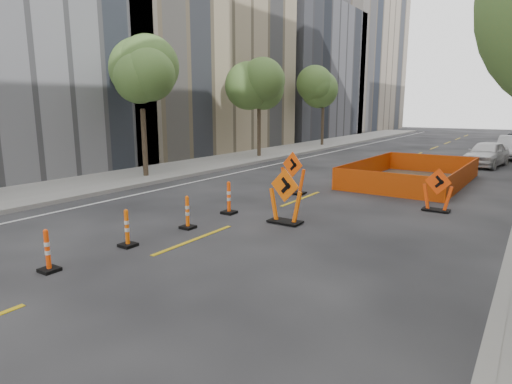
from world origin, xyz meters
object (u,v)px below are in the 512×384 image
Objects in this scene: channelizer_5 at (187,212)px; channelizer_6 at (229,198)px; chevron_sign_right at (438,190)px; parked_car_mid at (512,147)px; chevron_sign_center at (285,196)px; parked_car_near at (487,154)px; channelizer_3 at (47,250)px; chevron_sign_left at (293,173)px; channelizer_4 at (127,228)px.

channelizer_6 is (-0.05, 2.02, 0.05)m from channelizer_5.
parked_car_mid is (1.15, 18.13, 0.03)m from chevron_sign_right.
chevron_sign_center is 17.54m from parked_car_near.
chevron_sign_right is (3.46, 4.06, -0.11)m from chevron_sign_center.
chevron_sign_center is 0.36× the size of parked_car_mid.
chevron_sign_center is 1.15× the size of chevron_sign_right.
channelizer_3 is 6.48m from chevron_sign_center.
channelizer_6 is 4.02m from chevron_sign_left.
parked_car_mid is at bearing 85.84° from chevron_sign_center.
chevron_sign_left is 0.37× the size of parked_car_mid.
channelizer_5 is 0.57× the size of chevron_sign_left.
chevron_sign_center reaches higher than parked_car_near.
parked_car_mid reaches higher than chevron_sign_right.
chevron_sign_left reaches higher than channelizer_3.
parked_car_mid is (6.81, 26.22, 0.27)m from channelizer_4.
parked_car_mid is at bearing 87.75° from parked_car_near.
channelizer_5 is at bearing -121.56° from chevron_sign_right.
channelizer_6 is 0.23× the size of parked_car_mid.
channelizer_5 is 2.89m from chevron_sign_center.
channelizer_4 is 0.21× the size of parked_car_mid.
channelizer_6 is at bearing -172.43° from chevron_sign_center.
channelizer_4 is (0.08, 2.02, 0.01)m from channelizer_3.
channelizer_3 is 11.63m from chevron_sign_right.
chevron_sign_right is (5.55, 4.06, 0.18)m from channelizer_6.
parked_car_near is 0.94× the size of parked_car_mid.
channelizer_6 is (0.19, 6.06, 0.07)m from channelizer_3.
channelizer_5 is 0.90× the size of channelizer_6.
channelizer_5 is at bearing -127.70° from chevron_sign_center.
channelizer_4 reaches higher than channelizer_5.
parked_car_near reaches higher than channelizer_4.
chevron_sign_right is at bearing 47.89° from channelizer_5.
channelizer_3 is 23.96m from parked_car_near.
chevron_sign_right is (5.39, 0.06, -0.12)m from chevron_sign_left.
channelizer_6 is 0.64× the size of chevron_sign_center.
channelizer_6 is at bearing -105.36° from parked_car_mid.
channelizer_3 is 0.22× the size of parked_car_near.
channelizer_3 is 0.56× the size of chevron_sign_left.
channelizer_4 is 0.22× the size of parked_car_near.
channelizer_5 is 0.22× the size of parked_car_near.
chevron_sign_left is at bearing 87.72° from channelizer_6.
channelizer_4 is at bearing 87.67° from channelizer_3.
channelizer_5 is at bearing -77.53° from chevron_sign_left.
channelizer_5 is at bearing 85.56° from channelizer_4.
channelizer_6 is 18.09m from parked_car_near.
chevron_sign_left is (0.11, 6.03, 0.36)m from channelizer_5.
channelizer_4 is 0.67× the size of chevron_sign_right.
parked_car_near is (5.90, 23.22, 0.27)m from channelizer_3.
chevron_sign_center is at bearing -0.01° from channelizer_6.
parked_car_near is at bearing 99.82° from chevron_sign_right.
channelizer_4 is 1.00× the size of channelizer_5.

